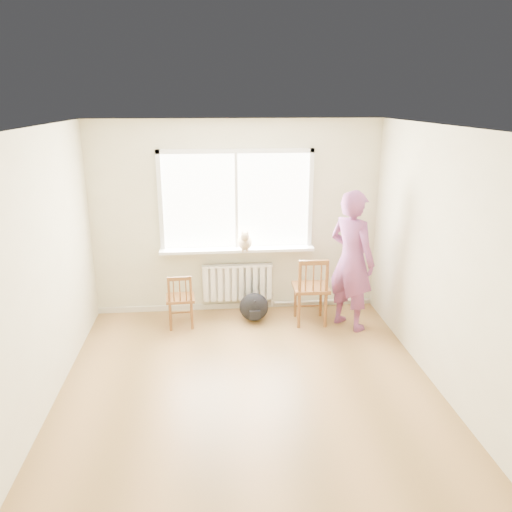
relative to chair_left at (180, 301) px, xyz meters
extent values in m
plane|color=#9E7240|center=(0.79, -1.68, -0.38)|extent=(4.50, 4.50, 0.00)
plane|color=white|center=(0.79, -1.68, 2.32)|extent=(4.50, 4.50, 0.00)
cube|color=beige|center=(0.79, 0.57, 0.97)|extent=(4.00, 0.01, 2.70)
cube|color=white|center=(0.79, 0.55, 1.22)|extent=(2.00, 0.02, 1.30)
cube|color=white|center=(0.79, 0.53, 1.90)|extent=(2.12, 0.05, 0.06)
cube|color=white|center=(-0.24, 0.53, 1.22)|extent=(0.06, 0.05, 1.42)
cube|color=white|center=(1.82, 0.53, 1.22)|extent=(0.06, 0.05, 1.42)
cube|color=white|center=(0.79, 0.53, 1.22)|extent=(0.04, 0.05, 1.30)
cube|color=white|center=(0.79, 0.46, 0.55)|extent=(2.15, 0.22, 0.04)
cube|color=white|center=(0.79, 0.52, 0.05)|extent=(1.00, 0.02, 0.55)
cube|color=white|center=(0.79, 0.47, 0.05)|extent=(1.00, 0.10, 0.51)
cube|color=white|center=(0.79, 0.47, 0.31)|extent=(1.00, 0.12, 0.03)
cylinder|color=silver|center=(2.04, 0.51, -0.30)|extent=(1.40, 0.04, 0.04)
cube|color=beige|center=(0.79, 0.55, -0.34)|extent=(4.00, 0.03, 0.08)
cube|color=brown|center=(0.00, 0.04, 0.02)|extent=(0.39, 0.38, 0.04)
cylinder|color=brown|center=(0.13, 0.19, -0.18)|extent=(0.03, 0.03, 0.40)
cylinder|color=brown|center=(-0.15, 0.17, -0.18)|extent=(0.03, 0.03, 0.40)
cylinder|color=brown|center=(0.15, -0.09, -0.18)|extent=(0.03, 0.03, 0.40)
cylinder|color=brown|center=(-0.13, -0.11, -0.18)|extent=(0.03, 0.03, 0.40)
cylinder|color=brown|center=(0.15, -0.09, 0.00)|extent=(0.04, 0.04, 0.75)
cylinder|color=brown|center=(-0.13, -0.11, 0.00)|extent=(0.04, 0.04, 0.75)
cube|color=brown|center=(0.01, -0.10, 0.35)|extent=(0.31, 0.05, 0.05)
cylinder|color=brown|center=(0.09, -0.09, 0.19)|extent=(0.02, 0.02, 0.30)
cylinder|color=brown|center=(0.01, -0.10, 0.19)|extent=(0.02, 0.02, 0.30)
cylinder|color=brown|center=(-0.07, -0.10, 0.19)|extent=(0.02, 0.02, 0.30)
cube|color=brown|center=(1.76, 0.00, 0.12)|extent=(0.49, 0.46, 0.04)
cylinder|color=brown|center=(1.94, 0.17, -0.13)|extent=(0.04, 0.04, 0.50)
cylinder|color=brown|center=(1.58, 0.18, -0.13)|extent=(0.04, 0.04, 0.50)
cylinder|color=brown|center=(1.93, -0.19, -0.13)|extent=(0.04, 0.04, 0.50)
cylinder|color=brown|center=(1.57, -0.18, -0.13)|extent=(0.04, 0.04, 0.50)
cylinder|color=brown|center=(1.93, -0.19, 0.10)|extent=(0.04, 0.04, 0.95)
cylinder|color=brown|center=(1.57, -0.18, 0.10)|extent=(0.04, 0.04, 0.95)
cube|color=brown|center=(1.75, -0.18, 0.54)|extent=(0.39, 0.05, 0.06)
cylinder|color=brown|center=(1.85, -0.19, 0.34)|extent=(0.02, 0.02, 0.38)
cylinder|color=brown|center=(1.75, -0.18, 0.34)|extent=(0.02, 0.02, 0.38)
cylinder|color=brown|center=(1.65, -0.18, 0.34)|extent=(0.02, 0.02, 0.38)
imported|color=#BE3F76|center=(2.25, -0.17, 0.55)|extent=(0.76, 0.81, 1.86)
ellipsoid|color=#CCBB8B|center=(0.89, 0.39, 0.68)|extent=(0.22, 0.31, 0.22)
sphere|color=#CCBB8B|center=(0.88, 0.24, 0.79)|extent=(0.12, 0.12, 0.12)
cone|color=#CCBB8B|center=(0.85, 0.25, 0.85)|extent=(0.04, 0.04, 0.05)
cone|color=#CCBB8B|center=(0.92, 0.24, 0.85)|extent=(0.04, 0.04, 0.05)
cylinder|color=#CCBB8B|center=(0.90, 0.54, 0.61)|extent=(0.04, 0.20, 0.03)
cylinder|color=#CCBB8B|center=(0.85, 0.28, 0.63)|extent=(0.03, 0.03, 0.11)
cylinder|color=#CCBB8B|center=(0.92, 0.27, 0.63)|extent=(0.03, 0.03, 0.11)
ellipsoid|color=black|center=(0.99, 0.11, -0.18)|extent=(0.47, 0.41, 0.40)
camera|label=1|loc=(0.44, -6.21, 2.58)|focal=35.00mm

